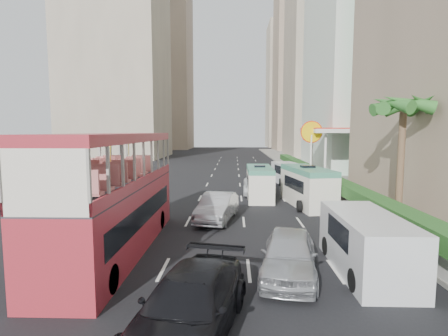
{
  "coord_description": "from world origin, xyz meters",
  "views": [
    {
      "loc": [
        -0.95,
        -14.53,
        5.14
      ],
      "look_at": [
        -1.5,
        4.0,
        3.2
      ],
      "focal_mm": 28.0,
      "sensor_mm": 36.0,
      "label": 1
    }
  ],
  "objects_px": {
    "shell_station": "(337,154)",
    "panel_van_far": "(288,173)",
    "double_decker_bus": "(116,193)",
    "panel_van_near": "(366,243)",
    "car_silver_lane_a": "(217,220)",
    "van_asset": "(258,194)",
    "palm_tree": "(401,165)",
    "minibus_near": "(259,183)",
    "car_silver_lane_b": "(289,276)",
    "car_black": "(190,335)",
    "minibus_far": "(307,187)"
  },
  "relations": [
    {
      "from": "double_decker_bus",
      "to": "car_silver_lane_a",
      "type": "relative_size",
      "value": 2.3
    },
    {
      "from": "van_asset",
      "to": "minibus_far",
      "type": "distance_m",
      "value": 5.59
    },
    {
      "from": "car_silver_lane_a",
      "to": "car_black",
      "type": "height_order",
      "value": "car_black"
    },
    {
      "from": "car_silver_lane_a",
      "to": "car_black",
      "type": "bearing_deg",
      "value": -80.02
    },
    {
      "from": "panel_van_far",
      "to": "double_decker_bus",
      "type": "bearing_deg",
      "value": -127.05
    },
    {
      "from": "double_decker_bus",
      "to": "minibus_near",
      "type": "bearing_deg",
      "value": 59.97
    },
    {
      "from": "minibus_near",
      "to": "car_black",
      "type": "bearing_deg",
      "value": -99.07
    },
    {
      "from": "double_decker_bus",
      "to": "car_silver_lane_b",
      "type": "height_order",
      "value": "double_decker_bus"
    },
    {
      "from": "minibus_near",
      "to": "palm_tree",
      "type": "relative_size",
      "value": 0.86
    },
    {
      "from": "van_asset",
      "to": "panel_van_near",
      "type": "bearing_deg",
      "value": -77.9
    },
    {
      "from": "double_decker_bus",
      "to": "panel_van_far",
      "type": "height_order",
      "value": "double_decker_bus"
    },
    {
      "from": "double_decker_bus",
      "to": "minibus_far",
      "type": "bearing_deg",
      "value": 43.37
    },
    {
      "from": "car_silver_lane_a",
      "to": "minibus_near",
      "type": "height_order",
      "value": "minibus_near"
    },
    {
      "from": "car_black",
      "to": "car_silver_lane_a",
      "type": "bearing_deg",
      "value": 101.3
    },
    {
      "from": "shell_station",
      "to": "car_silver_lane_a",
      "type": "bearing_deg",
      "value": -123.92
    },
    {
      "from": "car_black",
      "to": "minibus_near",
      "type": "xyz_separation_m",
      "value": [
        3.05,
        18.31,
        1.22
      ]
    },
    {
      "from": "car_black",
      "to": "minibus_near",
      "type": "height_order",
      "value": "minibus_near"
    },
    {
      "from": "minibus_near",
      "to": "panel_van_far",
      "type": "relative_size",
      "value": 1.09
    },
    {
      "from": "car_silver_lane_b",
      "to": "panel_van_near",
      "type": "height_order",
      "value": "panel_van_near"
    },
    {
      "from": "minibus_far",
      "to": "panel_van_far",
      "type": "xyz_separation_m",
      "value": [
        0.24,
        10.42,
        -0.33
      ]
    },
    {
      "from": "car_black",
      "to": "minibus_near",
      "type": "bearing_deg",
      "value": 92.5
    },
    {
      "from": "car_silver_lane_a",
      "to": "van_asset",
      "type": "height_order",
      "value": "car_silver_lane_a"
    },
    {
      "from": "double_decker_bus",
      "to": "panel_van_near",
      "type": "relative_size",
      "value": 2.08
    },
    {
      "from": "minibus_near",
      "to": "panel_van_near",
      "type": "height_order",
      "value": "minibus_near"
    },
    {
      "from": "car_silver_lane_b",
      "to": "minibus_far",
      "type": "distance_m",
      "value": 12.46
    },
    {
      "from": "panel_van_far",
      "to": "palm_tree",
      "type": "xyz_separation_m",
      "value": [
        3.44,
        -15.98,
        2.38
      ]
    },
    {
      "from": "van_asset",
      "to": "panel_van_far",
      "type": "bearing_deg",
      "value": 62.69
    },
    {
      "from": "car_silver_lane_a",
      "to": "shell_station",
      "type": "xyz_separation_m",
      "value": [
        11.93,
        17.74,
        2.75
      ]
    },
    {
      "from": "panel_van_far",
      "to": "shell_station",
      "type": "distance_m",
      "value": 6.63
    },
    {
      "from": "van_asset",
      "to": "palm_tree",
      "type": "xyz_separation_m",
      "value": [
        6.77,
        -10.02,
        3.38
      ]
    },
    {
      "from": "panel_van_far",
      "to": "car_silver_lane_b",
      "type": "bearing_deg",
      "value": -108.14
    },
    {
      "from": "minibus_near",
      "to": "shell_station",
      "type": "distance_m",
      "value": 14.23
    },
    {
      "from": "panel_van_far",
      "to": "palm_tree",
      "type": "height_order",
      "value": "palm_tree"
    },
    {
      "from": "double_decker_bus",
      "to": "car_silver_lane_a",
      "type": "height_order",
      "value": "double_decker_bus"
    },
    {
      "from": "shell_station",
      "to": "panel_van_far",
      "type": "bearing_deg",
      "value": -151.85
    },
    {
      "from": "double_decker_bus",
      "to": "car_silver_lane_a",
      "type": "distance_m",
      "value": 7.12
    },
    {
      "from": "car_silver_lane_b",
      "to": "van_asset",
      "type": "xyz_separation_m",
      "value": [
        0.01,
        16.45,
        0.0
      ]
    },
    {
      "from": "car_black",
      "to": "minibus_far",
      "type": "height_order",
      "value": "minibus_far"
    },
    {
      "from": "panel_van_near",
      "to": "panel_van_far",
      "type": "relative_size",
      "value": 1.05
    },
    {
      "from": "panel_van_near",
      "to": "panel_van_far",
      "type": "bearing_deg",
      "value": 88.98
    },
    {
      "from": "panel_van_far",
      "to": "shell_station",
      "type": "xyz_separation_m",
      "value": [
        5.64,
        3.02,
        1.75
      ]
    },
    {
      "from": "van_asset",
      "to": "car_black",
      "type": "bearing_deg",
      "value": -96.77
    },
    {
      "from": "panel_van_far",
      "to": "panel_van_near",
      "type": "bearing_deg",
      "value": -100.86
    },
    {
      "from": "van_asset",
      "to": "double_decker_bus",
      "type": "bearing_deg",
      "value": -114.72
    },
    {
      "from": "van_asset",
      "to": "minibus_near",
      "type": "distance_m",
      "value": 2.27
    },
    {
      "from": "car_silver_lane_b",
      "to": "car_black",
      "type": "bearing_deg",
      "value": -118.87
    },
    {
      "from": "car_silver_lane_b",
      "to": "palm_tree",
      "type": "xyz_separation_m",
      "value": [
        6.79,
        6.43,
        3.38
      ]
    },
    {
      "from": "car_silver_lane_a",
      "to": "minibus_near",
      "type": "bearing_deg",
      "value": 77.51
    },
    {
      "from": "car_silver_lane_a",
      "to": "panel_van_near",
      "type": "xyz_separation_m",
      "value": [
        5.83,
        -7.22,
        1.06
      ]
    },
    {
      "from": "double_decker_bus",
      "to": "van_asset",
      "type": "xyz_separation_m",
      "value": [
        7.03,
        14.02,
        -2.53
      ]
    }
  ]
}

